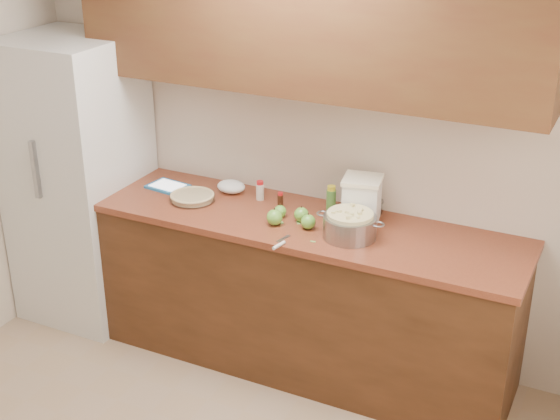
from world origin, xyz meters
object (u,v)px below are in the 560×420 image
at_px(pie, 192,197).
at_px(tablet, 168,186).
at_px(flour_canister, 362,199).
at_px(colander, 350,225).

bearing_deg(pie, tablet, 156.82).
bearing_deg(flour_canister, pie, -170.04).
bearing_deg(flour_canister, tablet, -176.75).
relative_size(flour_canister, tablet, 1.01).
distance_m(pie, colander, 1.00).
xyz_separation_m(pie, flour_canister, (0.98, 0.17, 0.11)).
xyz_separation_m(colander, flour_canister, (-0.02, 0.22, 0.06)).
bearing_deg(flour_canister, colander, -85.09).
bearing_deg(pie, flour_canister, 9.96).
xyz_separation_m(pie, colander, (1.00, -0.05, 0.05)).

